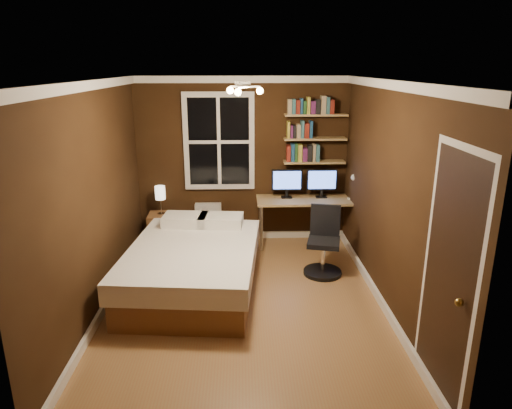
{
  "coord_description": "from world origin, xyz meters",
  "views": [
    {
      "loc": [
        -0.02,
        -4.75,
        2.65
      ],
      "look_at": [
        0.15,
        0.45,
        1.05
      ],
      "focal_mm": 32.0,
      "sensor_mm": 36.0,
      "label": 1
    }
  ],
  "objects_px": {
    "desk_lamp": "(353,186)",
    "bedside_lamp": "(161,200)",
    "radiator": "(209,222)",
    "office_chair": "(324,249)",
    "monitor_right": "(322,183)",
    "monitor_left": "(287,184)",
    "bed": "(194,266)",
    "desk": "(307,203)",
    "nightstand": "(162,230)"
  },
  "relations": [
    {
      "from": "radiator",
      "to": "desk_lamp",
      "type": "bearing_deg",
      "value": -7.95
    },
    {
      "from": "bed",
      "to": "radiator",
      "type": "distance_m",
      "value": 1.63
    },
    {
      "from": "desk",
      "to": "office_chair",
      "type": "height_order",
      "value": "office_chair"
    },
    {
      "from": "bedside_lamp",
      "to": "monitor_left",
      "type": "height_order",
      "value": "monitor_left"
    },
    {
      "from": "nightstand",
      "to": "desk_lamp",
      "type": "xyz_separation_m",
      "value": [
        2.85,
        -0.13,
        0.69
      ]
    },
    {
      "from": "bed",
      "to": "bedside_lamp",
      "type": "distance_m",
      "value": 1.64
    },
    {
      "from": "radiator",
      "to": "desk_lamp",
      "type": "height_order",
      "value": "desk_lamp"
    },
    {
      "from": "radiator",
      "to": "office_chair",
      "type": "relative_size",
      "value": 0.67
    },
    {
      "from": "radiator",
      "to": "monitor_left",
      "type": "bearing_deg",
      "value": -5.66
    },
    {
      "from": "nightstand",
      "to": "monitor_left",
      "type": "relative_size",
      "value": 1.07
    },
    {
      "from": "monitor_left",
      "to": "monitor_right",
      "type": "distance_m",
      "value": 0.53
    },
    {
      "from": "bedside_lamp",
      "to": "desk",
      "type": "distance_m",
      "value": 2.2
    },
    {
      "from": "office_chair",
      "to": "desk_lamp",
      "type": "bearing_deg",
      "value": 71.86
    },
    {
      "from": "bed",
      "to": "nightstand",
      "type": "xyz_separation_m",
      "value": [
        -0.62,
        1.46,
        -0.05
      ]
    },
    {
      "from": "radiator",
      "to": "office_chair",
      "type": "xyz_separation_m",
      "value": [
        1.59,
        -1.23,
        0.03
      ]
    },
    {
      "from": "radiator",
      "to": "office_chair",
      "type": "bearing_deg",
      "value": -37.7
    },
    {
      "from": "radiator",
      "to": "desk",
      "type": "distance_m",
      "value": 1.56
    },
    {
      "from": "monitor_right",
      "to": "monitor_left",
      "type": "bearing_deg",
      "value": 180.0
    },
    {
      "from": "bed",
      "to": "desk_lamp",
      "type": "xyz_separation_m",
      "value": [
        2.23,
        1.33,
        0.64
      ]
    },
    {
      "from": "nightstand",
      "to": "office_chair",
      "type": "relative_size",
      "value": 0.55
    },
    {
      "from": "bed",
      "to": "office_chair",
      "type": "bearing_deg",
      "value": 18.8
    },
    {
      "from": "radiator",
      "to": "bedside_lamp",
      "type": "bearing_deg",
      "value": -166.16
    },
    {
      "from": "monitor_left",
      "to": "bed",
      "type": "bearing_deg",
      "value": -130.22
    },
    {
      "from": "bedside_lamp",
      "to": "desk_lamp",
      "type": "bearing_deg",
      "value": -2.63
    },
    {
      "from": "bed",
      "to": "desk",
      "type": "bearing_deg",
      "value": 47.35
    },
    {
      "from": "office_chair",
      "to": "desk",
      "type": "bearing_deg",
      "value": 107.79
    },
    {
      "from": "monitor_left",
      "to": "desk",
      "type": "bearing_deg",
      "value": -13.89
    },
    {
      "from": "desk",
      "to": "monitor_right",
      "type": "relative_size",
      "value": 3.27
    },
    {
      "from": "bed",
      "to": "monitor_left",
      "type": "xyz_separation_m",
      "value": [
        1.28,
        1.51,
        0.64
      ]
    },
    {
      "from": "bed",
      "to": "monitor_left",
      "type": "distance_m",
      "value": 2.08
    },
    {
      "from": "monitor_left",
      "to": "radiator",
      "type": "bearing_deg",
      "value": 174.34
    },
    {
      "from": "bedside_lamp",
      "to": "nightstand",
      "type": "bearing_deg",
      "value": 0.0
    },
    {
      "from": "bed",
      "to": "office_chair",
      "type": "height_order",
      "value": "office_chair"
    },
    {
      "from": "desk_lamp",
      "to": "office_chair",
      "type": "bearing_deg",
      "value": -121.58
    },
    {
      "from": "bed",
      "to": "monitor_left",
      "type": "bearing_deg",
      "value": 54.99
    },
    {
      "from": "bed",
      "to": "bedside_lamp",
      "type": "bearing_deg",
      "value": 118.12
    },
    {
      "from": "radiator",
      "to": "desk",
      "type": "relative_size",
      "value": 0.4
    },
    {
      "from": "nightstand",
      "to": "desk_lamp",
      "type": "height_order",
      "value": "desk_lamp"
    },
    {
      "from": "monitor_left",
      "to": "monitor_right",
      "type": "xyz_separation_m",
      "value": [
        0.53,
        0.0,
        0.0
      ]
    },
    {
      "from": "radiator",
      "to": "monitor_left",
      "type": "height_order",
      "value": "monitor_left"
    },
    {
      "from": "nightstand",
      "to": "radiator",
      "type": "xyz_separation_m",
      "value": [
        0.69,
        0.17,
        0.05
      ]
    },
    {
      "from": "desk_lamp",
      "to": "bedside_lamp",
      "type": "bearing_deg",
      "value": 177.37
    },
    {
      "from": "bedside_lamp",
      "to": "monitor_left",
      "type": "bearing_deg",
      "value": 1.56
    },
    {
      "from": "bed",
      "to": "monitor_right",
      "type": "bearing_deg",
      "value": 45.13
    },
    {
      "from": "bed",
      "to": "monitor_left",
      "type": "height_order",
      "value": "monitor_left"
    },
    {
      "from": "desk",
      "to": "office_chair",
      "type": "xyz_separation_m",
      "value": [
        0.08,
        -1.03,
        -0.33
      ]
    },
    {
      "from": "radiator",
      "to": "monitor_left",
      "type": "xyz_separation_m",
      "value": [
        1.2,
        -0.12,
        0.64
      ]
    },
    {
      "from": "nightstand",
      "to": "monitor_right",
      "type": "height_order",
      "value": "monitor_right"
    },
    {
      "from": "radiator",
      "to": "nightstand",
      "type": "bearing_deg",
      "value": -166.16
    },
    {
      "from": "desk",
      "to": "monitor_left",
      "type": "height_order",
      "value": "monitor_left"
    }
  ]
}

